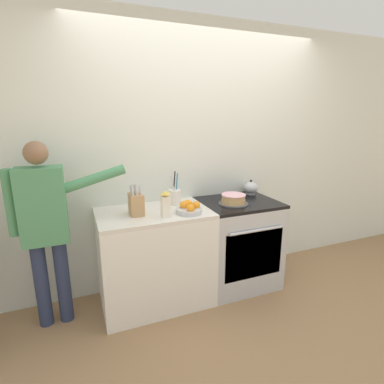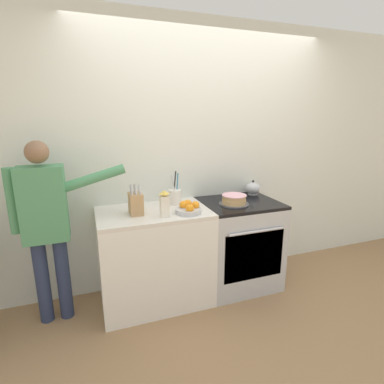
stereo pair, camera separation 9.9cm
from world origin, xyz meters
name	(u,v)px [view 1 (the left image)]	position (x,y,z in m)	size (l,w,h in m)	color
ground_plane	(229,303)	(0.00, 0.00, 0.00)	(16.00, 16.00, 0.00)	#93704C
wall_back	(202,156)	(0.00, 0.65, 1.30)	(8.00, 0.04, 2.60)	silver
counter_cabinet	(155,257)	(-0.62, 0.32, 0.44)	(0.98, 0.63, 0.88)	white
stove_range	(237,243)	(0.25, 0.31, 0.44)	(0.74, 0.66, 0.88)	#B7BABF
layer_cake	(233,199)	(0.15, 0.25, 0.93)	(0.28, 0.28, 0.10)	#4C4C51
tea_kettle	(251,188)	(0.52, 0.52, 0.95)	(0.19, 0.15, 0.15)	#B7BABF
knife_block	(136,204)	(-0.77, 0.29, 0.98)	(0.11, 0.16, 0.27)	tan
utensil_crock	(174,196)	(-0.37, 0.46, 0.96)	(0.12, 0.12, 0.31)	silver
fruit_bowl	(189,208)	(-0.34, 0.17, 0.92)	(0.23, 0.23, 0.10)	#B7BABF
milk_carton	(165,205)	(-0.56, 0.13, 0.99)	(0.07, 0.07, 0.23)	white
person_baker	(46,221)	(-1.48, 0.34, 0.90)	(0.90, 0.20, 1.53)	#283351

